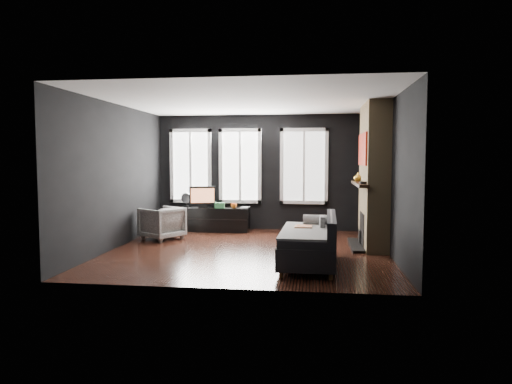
# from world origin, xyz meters

# --- Properties ---
(floor) EXTENTS (5.00, 5.00, 0.00)m
(floor) POSITION_xyz_m (0.00, 0.00, 0.00)
(floor) COLOR black
(floor) RESTS_ON ground
(ceiling) EXTENTS (5.00, 5.00, 0.00)m
(ceiling) POSITION_xyz_m (0.00, 0.00, 2.70)
(ceiling) COLOR white
(ceiling) RESTS_ON ground
(wall_back) EXTENTS (5.00, 0.02, 2.70)m
(wall_back) POSITION_xyz_m (0.00, 2.50, 1.35)
(wall_back) COLOR black
(wall_back) RESTS_ON ground
(wall_left) EXTENTS (0.02, 5.00, 2.70)m
(wall_left) POSITION_xyz_m (-2.50, 0.00, 1.35)
(wall_left) COLOR black
(wall_left) RESTS_ON ground
(wall_right) EXTENTS (0.02, 5.00, 2.70)m
(wall_right) POSITION_xyz_m (2.50, 0.00, 1.35)
(wall_right) COLOR black
(wall_right) RESTS_ON ground
(windows) EXTENTS (4.00, 0.16, 1.76)m
(windows) POSITION_xyz_m (-0.45, 2.46, 2.38)
(windows) COLOR white
(windows) RESTS_ON wall_back
(fireplace) EXTENTS (0.70, 1.62, 2.70)m
(fireplace) POSITION_xyz_m (2.30, 0.60, 1.35)
(fireplace) COLOR #93724C
(fireplace) RESTS_ON floor
(sofa) EXTENTS (0.99, 1.90, 0.80)m
(sofa) POSITION_xyz_m (1.10, -1.03, 0.40)
(sofa) COLOR black
(sofa) RESTS_ON floor
(stripe_pillow) EXTENTS (0.09, 0.32, 0.31)m
(stripe_pillow) POSITION_xyz_m (1.32, -0.68, 0.58)
(stripe_pillow) COLOR gray
(stripe_pillow) RESTS_ON sofa
(armchair) EXTENTS (0.96, 0.97, 0.75)m
(armchair) POSITION_xyz_m (-1.95, 0.90, 0.37)
(armchair) COLOR white
(armchair) RESTS_ON floor
(media_console) EXTENTS (1.60, 0.51, 0.55)m
(media_console) POSITION_xyz_m (-1.09, 2.10, 0.27)
(media_console) COLOR black
(media_console) RESTS_ON floor
(monitor) EXTENTS (0.63, 0.30, 0.56)m
(monitor) POSITION_xyz_m (-1.37, 2.08, 0.83)
(monitor) COLOR black
(monitor) RESTS_ON media_console
(desk_fan) EXTENTS (0.28, 0.28, 0.35)m
(desk_fan) POSITION_xyz_m (-1.76, 2.07, 0.72)
(desk_fan) COLOR #A6A6A6
(desk_fan) RESTS_ON media_console
(mug) EXTENTS (0.15, 0.13, 0.14)m
(mug) POSITION_xyz_m (-0.63, 2.03, 0.62)
(mug) COLOR orange
(mug) RESTS_ON media_console
(book) EXTENTS (0.17, 0.06, 0.24)m
(book) POSITION_xyz_m (-0.48, 2.18, 0.67)
(book) COLOR #B2AD8D
(book) RESTS_ON media_console
(storage_box) EXTENTS (0.23, 0.16, 0.12)m
(storage_box) POSITION_xyz_m (-0.96, 2.02, 0.61)
(storage_box) COLOR #337442
(storage_box) RESTS_ON media_console
(mantel_vase) EXTENTS (0.17, 0.18, 0.17)m
(mantel_vase) POSITION_xyz_m (2.05, 1.05, 1.31)
(mantel_vase) COLOR gold
(mantel_vase) RESTS_ON fireplace
(mantel_clock) EXTENTS (0.16, 0.16, 0.04)m
(mantel_clock) POSITION_xyz_m (2.05, 0.05, 1.25)
(mantel_clock) COLOR black
(mantel_clock) RESTS_ON fireplace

